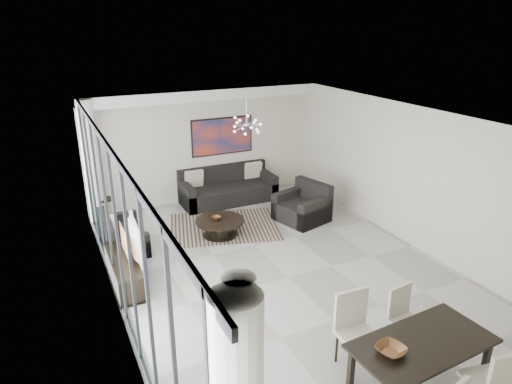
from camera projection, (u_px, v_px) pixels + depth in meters
room_shell at (313, 201)px, 8.11m from camera, size 6.00×9.00×2.90m
window_wall at (123, 235)px, 6.76m from camera, size 0.37×8.95×2.90m
soffit at (205, 95)px, 11.09m from camera, size 5.98×0.40×0.26m
painting at (222, 136)px, 11.83m from camera, size 1.68×0.04×0.98m
chandelier at (247, 125)px, 9.84m from camera, size 0.66×0.66×0.71m
rug at (224, 226)px, 10.52m from camera, size 2.84×2.45×0.01m
coffee_table at (220, 227)px, 10.02m from camera, size 1.08×1.08×0.38m
bowl_coffee at (216, 218)px, 9.96m from camera, size 0.25×0.25×0.07m
sofa_main at (228, 190)px, 11.95m from camera, size 2.45×1.00×0.89m
loveseat at (122, 237)px, 9.48m from camera, size 0.80×1.43×0.71m
armchair at (303, 208)px, 10.78m from camera, size 1.25×1.29×0.89m
side_table at (104, 206)px, 10.73m from camera, size 0.40×0.40×0.56m
tv_console at (124, 272)px, 8.15m from camera, size 0.44×1.56×0.49m
television at (130, 240)px, 8.06m from camera, size 0.22×1.16×0.66m
dining_table at (422, 348)px, 5.62m from camera, size 1.86×1.01×0.75m
dining_chair_se at (498, 381)px, 5.15m from camera, size 0.60×0.60×1.09m
dining_chair_nw at (355, 324)px, 6.12m from camera, size 0.53×0.53×1.09m
dining_chair_ne at (403, 313)px, 6.50m from camera, size 0.48×0.48×0.94m
bowl_dining at (391, 350)px, 5.39m from camera, size 0.41×0.41×0.08m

